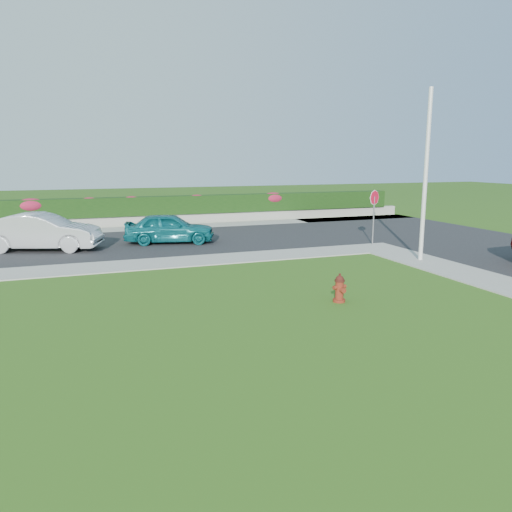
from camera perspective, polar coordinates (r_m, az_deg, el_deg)
name	(u,v)px	position (r m, az deg, el deg)	size (l,w,h in m)	color
ground	(339,331)	(11.85, 9.46, -8.44)	(120.00, 120.00, 0.00)	black
street_far	(90,246)	(23.99, -18.48, 1.12)	(26.00, 8.00, 0.04)	black
sidewalk_far	(66,270)	(19.07, -20.94, -1.49)	(24.00, 2.00, 0.04)	gray
curb_corner	(377,248)	(22.86, 13.62, 0.92)	(2.00, 2.00, 0.04)	gray
sidewalk_beyond	(159,228)	(29.30, -10.99, 3.20)	(34.00, 2.00, 0.04)	gray
retaining_wall	(155,220)	(30.73, -11.47, 4.07)	(34.00, 0.40, 0.60)	gray
hedge	(154,206)	(30.74, -11.56, 5.66)	(32.00, 0.90, 1.10)	black
fire_hydrant	(340,289)	(14.05, 9.53, -3.69)	(0.42, 0.39, 0.81)	#54160D
sedan_teal	(170,228)	(23.65, -9.85, 3.17)	(1.66, 4.13, 1.41)	#0E616B
sedan_silver	(42,232)	(23.27, -23.25, 2.54)	(1.69, 4.85, 1.60)	#B1B4B9
utility_pole	(426,177)	(20.19, 18.81, 8.60)	(0.16, 0.16, 6.52)	silver
stop_sign	(374,204)	(23.32, 13.35, 5.75)	(0.65, 0.28, 2.54)	slate
flower_clump_b	(31,205)	(30.35, -24.31, 5.31)	(1.54, 0.99, 0.77)	#B01E39
flower_clump_c	(89,202)	(30.28, -18.52, 5.90)	(1.02, 0.65, 0.51)	#B01E39
flower_clump_d	(131,201)	(30.44, -14.06, 6.14)	(1.08, 0.70, 0.54)	#B01E39
flower_clump_e	(197,199)	(31.11, -6.78, 6.50)	(1.05, 0.68, 0.53)	#B01E39
flower_clump_f	(273,198)	(32.67, 1.97, 6.65)	(1.45, 0.93, 0.73)	#B01E39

